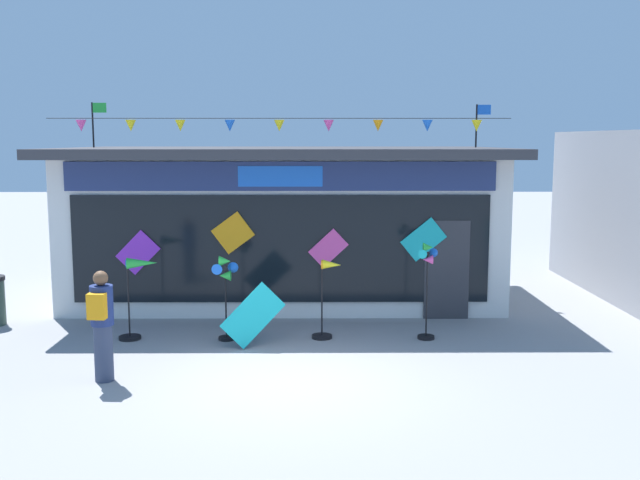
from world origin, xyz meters
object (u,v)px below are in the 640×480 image
kite_shop_building (286,221)px  wind_spinner_left (225,280)px  person_near_camera (102,323)px  wind_spinner_center_left (327,295)px  display_kite_on_ground (253,315)px  wind_spinner_far_left (138,286)px  wind_spinner_center_right (427,275)px

kite_shop_building → wind_spinner_left: 4.10m
wind_spinner_left → person_near_camera: (-1.57, -2.22, -0.23)m
wind_spinner_center_left → person_near_camera: (-3.39, -2.36, 0.09)m
wind_spinner_left → person_near_camera: 2.73m
kite_shop_building → display_kite_on_ground: size_ratio=9.11×
wind_spinner_far_left → wind_spinner_center_left: (3.41, 0.05, -0.19)m
wind_spinner_far_left → wind_spinner_left: bearing=-3.2°
display_kite_on_ground → wind_spinner_far_left: bearing=165.9°
wind_spinner_left → person_near_camera: person_near_camera is taller
wind_spinner_left → display_kite_on_ground: 0.88m
wind_spinner_far_left → wind_spinner_center_left: 3.41m
wind_spinner_center_right → display_kite_on_ground: (-3.11, -0.49, -0.62)m
kite_shop_building → wind_spinner_center_left: kite_shop_building is taller
wind_spinner_center_right → person_near_camera: bearing=-156.3°
kite_shop_building → wind_spinner_left: kite_shop_building is taller
wind_spinner_center_left → person_near_camera: 4.13m
wind_spinner_left → wind_spinner_center_left: (1.82, 0.14, -0.32)m
wind_spinner_left → wind_spinner_center_left: wind_spinner_left is taller
wind_spinner_far_left → wind_spinner_left: 1.60m
display_kite_on_ground → person_near_camera: bearing=-139.5°
wind_spinner_left → wind_spinner_center_right: size_ratio=0.87×
wind_spinner_left → display_kite_on_ground: wind_spinner_left is taller
display_kite_on_ground → wind_spinner_center_left: bearing=23.9°
wind_spinner_center_left → display_kite_on_ground: size_ratio=1.37×
wind_spinner_far_left → display_kite_on_ground: 2.22m
kite_shop_building → person_near_camera: kite_shop_building is taller
wind_spinner_left → wind_spinner_center_right: 3.63m
person_near_camera → display_kite_on_ground: bearing=-135.9°
kite_shop_building → person_near_camera: bearing=-112.0°
wind_spinner_center_right → display_kite_on_ground: size_ratio=1.67×
wind_spinner_left → person_near_camera: size_ratio=0.92×
wind_spinner_far_left → wind_spinner_center_left: bearing=0.8°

